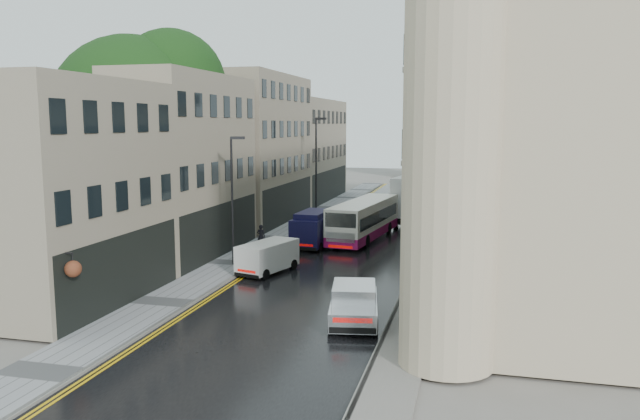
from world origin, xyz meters
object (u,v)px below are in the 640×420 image
at_px(tree_near, 133,144).
at_px(white_van, 241,260).
at_px(navy_van, 293,231).
at_px(silver_hatchback, 331,313).
at_px(pedestrian, 261,236).
at_px(tree_far, 222,148).
at_px(cream_bus, 337,225).
at_px(lamp_post_near, 232,201).
at_px(white_lorry, 396,201).
at_px(lamp_post_far, 316,169).

bearing_deg(tree_near, white_van, -22.55).
height_order(tree_near, navy_van, tree_near).
distance_m(silver_hatchback, pedestrian, 16.89).
xyz_separation_m(tree_near, navy_van, (8.93, 4.01, -5.69)).
bearing_deg(tree_far, cream_bus, -31.79).
bearing_deg(navy_van, lamp_post_near, -108.87).
bearing_deg(tree_far, navy_van, -46.19).
distance_m(cream_bus, lamp_post_near, 8.89).
xyz_separation_m(white_van, navy_van, (0.70, 7.43, 0.36)).
distance_m(white_lorry, lamp_post_far, 7.43).
bearing_deg(lamp_post_far, pedestrian, -84.25).
xyz_separation_m(white_lorry, silver_hatchback, (0.86, -26.75, -1.15)).
xyz_separation_m(pedestrian, lamp_post_far, (0.32, 13.05, 3.47)).
distance_m(navy_van, lamp_post_near, 6.09).
distance_m(navy_van, lamp_post_far, 13.14).
distance_m(silver_hatchback, lamp_post_near, 13.27).
xyz_separation_m(white_lorry, pedestrian, (-7.26, -11.94, -1.09)).
bearing_deg(navy_van, tree_near, -152.65).
height_order(cream_bus, lamp_post_near, lamp_post_near).
bearing_deg(lamp_post_near, tree_far, 92.85).
xyz_separation_m(white_lorry, navy_van, (-5.19, -11.54, -0.73)).
bearing_deg(white_lorry, navy_van, -105.74).
bearing_deg(lamp_post_near, tree_near, 148.56).
distance_m(white_van, lamp_post_far, 20.39).
bearing_deg(tree_far, pedestrian, -55.09).
height_order(navy_van, pedestrian, navy_van).
distance_m(cream_bus, silver_hatchback, 17.78).
relative_size(white_van, navy_van, 0.80).
relative_size(white_lorry, white_van, 1.92).
relative_size(pedestrian, lamp_post_near, 0.21).
distance_m(white_van, lamp_post_near, 3.91).
xyz_separation_m(tree_near, silver_hatchback, (14.97, -11.20, -6.12)).
bearing_deg(white_van, tree_near, 173.54).
relative_size(white_lorry, navy_van, 1.54).
height_order(lamp_post_near, lamp_post_far, lamp_post_far).
xyz_separation_m(tree_far, pedestrian, (6.55, -9.39, -5.34)).
distance_m(tree_near, tree_far, 13.02).
distance_m(cream_bus, white_lorry, 9.80).
distance_m(tree_near, pedestrian, 9.83).
xyz_separation_m(cream_bus, lamp_post_near, (-4.46, -7.32, 2.37)).
relative_size(cream_bus, lamp_post_near, 1.38).
relative_size(tree_far, white_van, 3.21).
height_order(tree_near, tree_far, tree_near).
relative_size(white_lorry, lamp_post_near, 1.03).
relative_size(navy_van, lamp_post_near, 0.66).
xyz_separation_m(tree_near, cream_bus, (11.30, 6.18, -5.55)).
height_order(pedestrian, lamp_post_near, lamp_post_near).
xyz_separation_m(silver_hatchback, pedestrian, (-8.12, 14.81, 0.06)).
xyz_separation_m(tree_far, lamp_post_near, (6.54, -14.14, -2.47)).
bearing_deg(lamp_post_near, pedestrian, 67.87).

